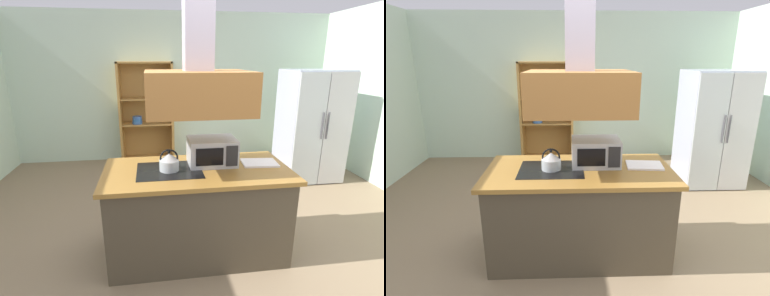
{
  "view_description": "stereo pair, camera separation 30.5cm",
  "coord_description": "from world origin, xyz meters",
  "views": [
    {
      "loc": [
        -0.47,
        -2.63,
        1.9
      ],
      "look_at": [
        -0.06,
        0.26,
        1.0
      ],
      "focal_mm": 27.31,
      "sensor_mm": 36.0,
      "label": 1
    },
    {
      "loc": [
        -0.17,
        -2.66,
        1.9
      ],
      "look_at": [
        -0.06,
        0.26,
        1.0
      ],
      "focal_mm": 27.31,
      "sensor_mm": 36.0,
      "label": 2
    }
  ],
  "objects": [
    {
      "name": "ground_plane",
      "position": [
        0.0,
        0.0,
        0.0
      ],
      "size": [
        7.8,
        7.8,
        0.0
      ],
      "primitive_type": "plane",
      "color": "#876F54"
    },
    {
      "name": "wall_back",
      "position": [
        0.0,
        3.0,
        1.35
      ],
      "size": [
        6.0,
        0.12,
        2.7
      ],
      "primitive_type": "cube",
      "color": "silver",
      "rests_on": "ground"
    },
    {
      "name": "kitchen_island",
      "position": [
        -0.06,
        -0.09,
        0.45
      ],
      "size": [
        1.75,
        0.86,
        0.9
      ],
      "color": "#4A3F2F",
      "rests_on": "ground"
    },
    {
      "name": "range_hood",
      "position": [
        -0.06,
        -0.09,
        1.73
      ],
      "size": [
        0.9,
        0.7,
        1.26
      ],
      "color": "#A76C32"
    },
    {
      "name": "refrigerator",
      "position": [
        2.04,
        1.61,
        0.87
      ],
      "size": [
        0.9,
        0.77,
        1.74
      ],
      "color": "#AEB4C8",
      "rests_on": "ground"
    },
    {
      "name": "dish_cabinet",
      "position": [
        -0.56,
        2.78,
        0.82
      ],
      "size": [
        0.97,
        0.4,
        1.84
      ],
      "color": "#B17F3E",
      "rests_on": "ground"
    },
    {
      "name": "kettle",
      "position": [
        -0.33,
        -0.09,
        0.99
      ],
      "size": [
        0.18,
        0.18,
        0.2
      ],
      "color": "#B1B8BC",
      "rests_on": "kitchen_island"
    },
    {
      "name": "cutting_board",
      "position": [
        0.57,
        -0.04,
        0.91
      ],
      "size": [
        0.36,
        0.27,
        0.02
      ],
      "primitive_type": "cube",
      "rotation": [
        0.0,
        0.0,
        -0.09
      ],
      "color": "white",
      "rests_on": "kitchen_island"
    },
    {
      "name": "microwave",
      "position": [
        0.1,
        0.03,
        1.03
      ],
      "size": [
        0.46,
        0.35,
        0.26
      ],
      "color": "#B7BABF",
      "rests_on": "kitchen_island"
    }
  ]
}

